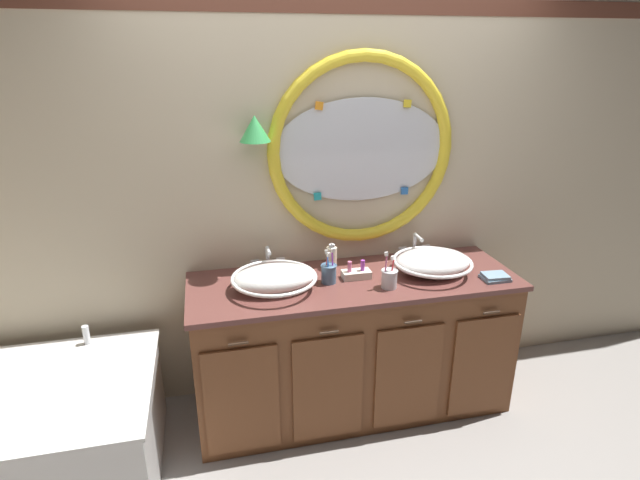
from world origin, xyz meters
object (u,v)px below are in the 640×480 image
object	(u,v)px
folded_hand_towel	(495,277)
sink_basin_left	(274,278)
toothbrush_holder_left	(329,273)
toothbrush_holder_right	(389,278)
soap_dispenser	(332,257)
sink_basin_right	(432,262)
toiletry_basket	(356,273)

from	to	relation	value
folded_hand_towel	sink_basin_left	bearing A→B (deg)	172.34
sink_basin_left	toothbrush_holder_left	xyz separation A→B (m)	(0.31, 0.01, -0.01)
toothbrush_holder_right	soap_dispenser	size ratio (longest dim) A/B	1.31
sink_basin_right	toothbrush_holder_right	world-z (taller)	toothbrush_holder_right
sink_basin_right	sink_basin_left	bearing A→B (deg)	180.00
sink_basin_left	toothbrush_holder_left	bearing A→B (deg)	2.36
soap_dispenser	folded_hand_towel	bearing A→B (deg)	-22.92
toothbrush_holder_left	sink_basin_left	bearing A→B (deg)	-177.64
sink_basin_left	toiletry_basket	bearing A→B (deg)	4.19
sink_basin_left	sink_basin_right	distance (m)	0.93
soap_dispenser	toiletry_basket	size ratio (longest dim) A/B	0.99
toothbrush_holder_right	soap_dispenser	bearing A→B (deg)	126.49
soap_dispenser	toiletry_basket	world-z (taller)	soap_dispenser
toothbrush_holder_right	toiletry_basket	size ratio (longest dim) A/B	1.30
toothbrush_holder_left	sink_basin_right	bearing A→B (deg)	-1.18
toothbrush_holder_right	folded_hand_towel	bearing A→B (deg)	-3.70
soap_dispenser	sink_basin_left	bearing A→B (deg)	-151.91
sink_basin_left	sink_basin_right	bearing A→B (deg)	-0.00
sink_basin_right	toiletry_basket	distance (m)	0.46
folded_hand_towel	toiletry_basket	distance (m)	0.79
folded_hand_towel	toiletry_basket	size ratio (longest dim) A/B	0.91
soap_dispenser	folded_hand_towel	size ratio (longest dim) A/B	1.10
sink_basin_left	toiletry_basket	size ratio (longest dim) A/B	2.87
sink_basin_right	toothbrush_holder_right	distance (m)	0.34
toothbrush_holder_left	toiletry_basket	xyz separation A→B (m)	(0.17, 0.02, -0.03)
toiletry_basket	sink_basin_left	bearing A→B (deg)	-175.81
toiletry_basket	soap_dispenser	bearing A→B (deg)	122.13
sink_basin_right	toiletry_basket	bearing A→B (deg)	175.56
sink_basin_left	folded_hand_towel	xyz separation A→B (m)	(1.25, -0.17, -0.05)
toothbrush_holder_right	folded_hand_towel	distance (m)	0.63
toothbrush_holder_left	toothbrush_holder_right	bearing A→B (deg)	-24.45
sink_basin_left	soap_dispenser	world-z (taller)	soap_dispenser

